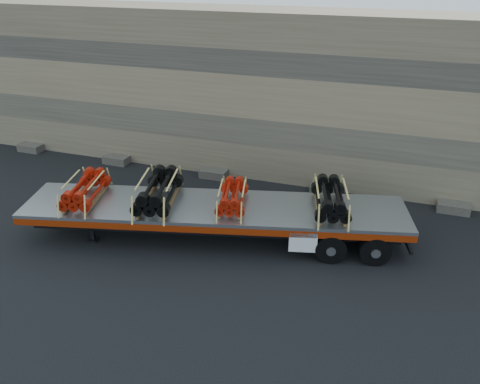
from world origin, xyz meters
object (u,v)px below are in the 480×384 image
object	(u,v)px
bundle_front	(85,190)
bundle_rear	(330,199)
bundle_midfront	(158,192)
bundle_midrear	(232,197)
trailer	(215,222)

from	to	relation	value
bundle_front	bundle_rear	size ratio (longest dim) A/B	0.96
bundle_midfront	bundle_rear	distance (m)	5.80
bundle_front	bundle_rear	bearing A→B (deg)	-0.00
bundle_front	bundle_midrear	bearing A→B (deg)	0.00
bundle_midrear	bundle_rear	bearing A→B (deg)	0.00
trailer	bundle_rear	size ratio (longest dim) A/B	5.76
bundle_midfront	bundle_midrear	bearing A→B (deg)	0.00
trailer	bundle_midrear	world-z (taller)	bundle_midrear
trailer	bundle_midfront	distance (m)	2.20
trailer	bundle_rear	distance (m)	4.04
bundle_midfront	bundle_rear	xyz separation A→B (m)	(5.64, 1.37, -0.04)
trailer	bundle_midrear	size ratio (longest dim) A/B	6.79
bundle_midfront	bundle_rear	world-z (taller)	bundle_midfront
trailer	bundle_front	distance (m)	4.59
trailer	bundle_midfront	xyz separation A→B (m)	(-1.85, -0.45, 1.10)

